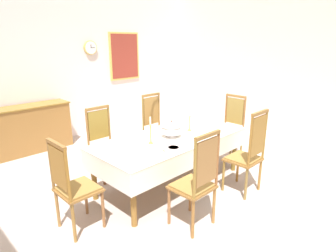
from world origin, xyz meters
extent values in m
cube|color=#C2AFA8|center=(0.00, 0.00, -0.02)|extent=(7.06, 5.97, 0.04)
cube|color=silver|center=(0.00, 3.03, 1.77)|extent=(7.06, 0.08, 3.53)
cube|color=silver|center=(3.57, 0.00, 1.77)|extent=(0.08, 5.97, 3.53)
cylinder|color=brown|center=(-1.05, -0.55, 0.35)|extent=(0.07, 0.07, 0.71)
cylinder|color=olive|center=(1.05, -0.55, 0.35)|extent=(0.07, 0.07, 0.71)
cylinder|color=olive|center=(-1.05, 0.29, 0.35)|extent=(0.07, 0.07, 0.71)
cylinder|color=brown|center=(1.05, 0.29, 0.35)|extent=(0.07, 0.07, 0.71)
cube|color=olive|center=(0.00, -0.13, 0.67)|extent=(2.18, 0.92, 0.08)
cube|color=olive|center=(0.00, -0.13, 0.72)|extent=(2.30, 1.04, 0.03)
cube|color=white|center=(0.00, -0.13, 0.74)|extent=(2.32, 1.06, 0.00)
cube|color=white|center=(0.00, -0.65, 0.59)|extent=(2.32, 0.00, 0.28)
cube|color=white|center=(0.00, 0.39, 0.59)|extent=(2.32, 0.00, 0.28)
cube|color=white|center=(-1.15, -0.13, 0.59)|extent=(0.00, 1.06, 0.28)
cube|color=white|center=(1.15, -0.13, 0.59)|extent=(0.00, 1.06, 0.28)
cylinder|color=brown|center=(-0.74, -0.81, 0.23)|extent=(0.04, 0.04, 0.46)
cylinder|color=#905B32|center=(-0.36, -0.81, 0.23)|extent=(0.04, 0.04, 0.46)
cylinder|color=#905E2C|center=(-0.74, -1.17, 0.23)|extent=(0.04, 0.04, 0.46)
cylinder|color=olive|center=(-0.36, -1.17, 0.23)|extent=(0.04, 0.04, 0.46)
cube|color=olive|center=(-0.55, -0.99, 0.48)|extent=(0.44, 0.42, 0.03)
cube|color=olive|center=(-0.55, -0.99, 0.50)|extent=(0.40, 0.38, 0.02)
cylinder|color=olive|center=(-0.74, -1.18, 0.82)|extent=(0.03, 0.03, 0.65)
cylinder|color=brown|center=(-0.35, -1.18, 0.82)|extent=(0.03, 0.03, 0.65)
cube|color=#9B6B3B|center=(-0.55, -1.18, 0.85)|extent=(0.34, 0.02, 0.50)
cube|color=olive|center=(-0.55, -1.18, 1.14)|extent=(0.40, 0.04, 0.04)
cylinder|color=#946126|center=(-0.36, 0.55, 0.23)|extent=(0.04, 0.04, 0.46)
cylinder|color=brown|center=(-0.74, 0.55, 0.23)|extent=(0.04, 0.04, 0.46)
cylinder|color=olive|center=(-0.36, 0.91, 0.23)|extent=(0.04, 0.04, 0.46)
cylinder|color=#905F33|center=(-0.74, 0.91, 0.23)|extent=(0.04, 0.04, 0.46)
cube|color=olive|center=(-0.55, 0.73, 0.48)|extent=(0.44, 0.42, 0.03)
cube|color=olive|center=(-0.55, 0.73, 0.50)|extent=(0.40, 0.38, 0.02)
cylinder|color=olive|center=(-0.35, 0.92, 0.79)|extent=(0.03, 0.03, 0.60)
cylinder|color=olive|center=(-0.74, 0.92, 0.79)|extent=(0.03, 0.03, 0.60)
cube|color=olive|center=(-0.55, 0.92, 0.82)|extent=(0.34, 0.02, 0.45)
cube|color=olive|center=(-0.55, 0.92, 1.08)|extent=(0.40, 0.04, 0.04)
cylinder|color=olive|center=(0.37, -0.81, 0.23)|extent=(0.04, 0.04, 0.46)
cylinder|color=#925E25|center=(0.75, -0.81, 0.23)|extent=(0.04, 0.04, 0.46)
cylinder|color=olive|center=(0.37, -1.17, 0.23)|extent=(0.04, 0.04, 0.46)
cylinder|color=olive|center=(0.75, -1.17, 0.23)|extent=(0.04, 0.04, 0.46)
cube|color=olive|center=(0.56, -0.99, 0.48)|extent=(0.44, 0.42, 0.03)
cube|color=olive|center=(0.56, -0.99, 0.50)|extent=(0.40, 0.38, 0.02)
cylinder|color=olive|center=(0.36, -1.18, 0.84)|extent=(0.03, 0.03, 0.69)
cylinder|color=olive|center=(0.75, -1.18, 0.84)|extent=(0.03, 0.03, 0.69)
cube|color=olive|center=(0.56, -1.18, 0.87)|extent=(0.34, 0.02, 0.53)
cube|color=olive|center=(0.56, -1.18, 1.18)|extent=(0.40, 0.04, 0.04)
cylinder|color=brown|center=(0.75, 0.55, 0.23)|extent=(0.04, 0.04, 0.46)
cylinder|color=olive|center=(0.37, 0.55, 0.23)|extent=(0.04, 0.04, 0.46)
cylinder|color=olive|center=(0.75, 0.91, 0.23)|extent=(0.04, 0.04, 0.46)
cylinder|color=#955935|center=(0.37, 0.91, 0.23)|extent=(0.04, 0.04, 0.46)
cube|color=olive|center=(0.56, 0.73, 0.48)|extent=(0.44, 0.42, 0.03)
cube|color=olive|center=(0.56, 0.73, 0.50)|extent=(0.40, 0.38, 0.02)
cylinder|color=olive|center=(0.75, 0.92, 0.82)|extent=(0.03, 0.03, 0.65)
cylinder|color=olive|center=(0.36, 0.92, 0.82)|extent=(0.03, 0.03, 0.65)
cube|color=olive|center=(0.56, 0.92, 0.85)|extent=(0.34, 0.02, 0.50)
cube|color=olive|center=(0.56, 0.92, 1.14)|extent=(0.40, 0.04, 0.04)
cylinder|color=brown|center=(-1.31, 0.06, 0.23)|extent=(0.04, 0.04, 0.46)
cylinder|color=brown|center=(-1.31, -0.32, 0.23)|extent=(0.04, 0.04, 0.46)
cylinder|color=olive|center=(-1.67, 0.06, 0.23)|extent=(0.04, 0.04, 0.46)
cylinder|color=olive|center=(-1.67, -0.32, 0.23)|extent=(0.04, 0.04, 0.46)
cube|color=olive|center=(-1.49, -0.13, 0.48)|extent=(0.42, 0.44, 0.03)
cube|color=olive|center=(-1.49, -0.13, 0.50)|extent=(0.38, 0.40, 0.02)
cylinder|color=brown|center=(-1.68, 0.07, 0.78)|extent=(0.03, 0.03, 0.58)
cylinder|color=olive|center=(-1.68, -0.32, 0.78)|extent=(0.03, 0.03, 0.58)
cube|color=olive|center=(-1.68, -0.13, 0.81)|extent=(0.02, 0.34, 0.44)
cube|color=olive|center=(-1.68, -0.13, 1.07)|extent=(0.04, 0.40, 0.04)
cylinder|color=olive|center=(1.31, -0.32, 0.23)|extent=(0.04, 0.04, 0.46)
cylinder|color=olive|center=(1.31, 0.06, 0.23)|extent=(0.04, 0.04, 0.46)
cylinder|color=olive|center=(1.67, -0.32, 0.23)|extent=(0.04, 0.04, 0.46)
cylinder|color=olive|center=(1.67, 0.06, 0.23)|extent=(0.04, 0.04, 0.46)
cube|color=olive|center=(1.49, -0.13, 0.48)|extent=(0.42, 0.44, 0.03)
cube|color=olive|center=(1.49, -0.13, 0.50)|extent=(0.38, 0.40, 0.02)
cylinder|color=brown|center=(1.68, -0.32, 0.80)|extent=(0.03, 0.03, 0.62)
cylinder|color=brown|center=(1.68, 0.07, 0.80)|extent=(0.03, 0.03, 0.62)
cube|color=olive|center=(1.68, -0.13, 0.83)|extent=(0.02, 0.34, 0.47)
cube|color=olive|center=(1.68, -0.13, 1.11)|extent=(0.04, 0.40, 0.04)
cylinder|color=silver|center=(0.00, -0.13, 0.75)|extent=(0.17, 0.17, 0.02)
ellipsoid|color=silver|center=(0.00, -0.13, 0.83)|extent=(0.32, 0.32, 0.14)
ellipsoid|color=silver|center=(0.00, -0.13, 0.91)|extent=(0.28, 0.28, 0.11)
sphere|color=brown|center=(0.00, -0.13, 0.97)|extent=(0.03, 0.03, 0.03)
cylinder|color=gold|center=(-0.40, -0.13, 0.75)|extent=(0.07, 0.07, 0.02)
cylinder|color=gold|center=(-0.40, -0.13, 0.88)|extent=(0.02, 0.02, 0.24)
cone|color=gold|center=(-0.40, -0.13, 1.00)|extent=(0.04, 0.04, 0.02)
cylinder|color=silver|center=(-0.40, -0.13, 1.06)|extent=(0.02, 0.02, 0.10)
cylinder|color=gold|center=(0.40, -0.13, 0.75)|extent=(0.07, 0.07, 0.02)
cylinder|color=gold|center=(0.40, -0.13, 0.86)|extent=(0.02, 0.02, 0.21)
cone|color=gold|center=(0.40, -0.13, 0.97)|extent=(0.04, 0.04, 0.02)
cylinder|color=silver|center=(0.40, -0.13, 1.03)|extent=(0.02, 0.02, 0.10)
cylinder|color=silver|center=(0.24, 0.23, 0.76)|extent=(0.19, 0.19, 0.03)
cylinder|color=silver|center=(0.24, 0.23, 0.76)|extent=(0.15, 0.15, 0.02)
torus|color=brown|center=(0.24, 0.23, 0.77)|extent=(0.18, 0.18, 0.01)
cylinder|color=silver|center=(-0.34, -0.50, 0.76)|extent=(0.17, 0.17, 0.03)
cylinder|color=silver|center=(-0.34, -0.50, 0.76)|extent=(0.14, 0.14, 0.02)
torus|color=brown|center=(-0.34, -0.50, 0.77)|extent=(0.17, 0.17, 0.01)
cylinder|color=silver|center=(-0.79, -0.52, 0.76)|extent=(0.15, 0.15, 0.03)
cylinder|color=silver|center=(-0.79, -0.52, 0.76)|extent=(0.13, 0.13, 0.02)
torus|color=brown|center=(-0.79, -0.52, 0.77)|extent=(0.15, 0.15, 0.01)
cylinder|color=silver|center=(0.96, -0.53, 0.75)|extent=(0.14, 0.14, 0.03)
cylinder|color=silver|center=(0.96, -0.53, 0.76)|extent=(0.12, 0.12, 0.02)
torus|color=brown|center=(0.96, -0.53, 0.76)|extent=(0.14, 0.14, 0.01)
cube|color=gold|center=(0.37, 0.19, 0.74)|extent=(0.02, 0.14, 0.00)
ellipsoid|color=gold|center=(0.36, 0.27, 0.75)|extent=(0.03, 0.05, 0.01)
cube|color=gold|center=(-0.45, -0.53, 0.74)|extent=(0.04, 0.14, 0.00)
ellipsoid|color=gold|center=(-0.47, -0.45, 0.75)|extent=(0.03, 0.05, 0.01)
cube|color=olive|center=(-0.94, 2.71, 0.44)|extent=(1.40, 0.44, 0.88)
cube|color=olive|center=(-0.94, 2.71, 0.89)|extent=(1.44, 0.48, 0.02)
cube|color=brown|center=(-0.59, 2.93, 0.44)|extent=(0.59, 0.01, 0.70)
cube|color=olive|center=(-1.29, 2.93, 0.44)|extent=(0.59, 0.01, 0.70)
cylinder|color=#D1B251|center=(0.61, 2.96, 1.92)|extent=(0.31, 0.05, 0.31)
cylinder|color=silver|center=(0.61, 2.93, 1.92)|extent=(0.27, 0.01, 0.27)
cube|color=black|center=(0.61, 2.92, 1.96)|extent=(0.01, 0.00, 0.08)
cube|color=black|center=(0.65, 2.92, 1.92)|extent=(0.11, 0.00, 0.01)
cube|color=#D1B251|center=(1.54, 2.97, 1.70)|extent=(0.86, 0.04, 1.12)
cube|color=maroon|center=(1.54, 2.94, 1.70)|extent=(0.78, 0.01, 1.04)
camera|label=1|loc=(-2.80, -2.84, 2.07)|focal=30.46mm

